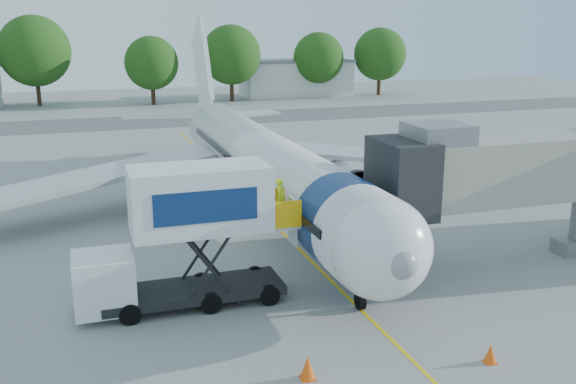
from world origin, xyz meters
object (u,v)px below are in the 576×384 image
object	(u,v)px
ground_tug	(412,369)
aircraft	(262,163)
catering_hiloader	(184,238)
jet_bridge	(505,171)

from	to	relation	value
ground_tug	aircraft	bearing A→B (deg)	65.38
aircraft	catering_hiloader	world-z (taller)	aircraft
jet_bridge	catering_hiloader	xyz separation A→B (m)	(-14.26, -0.00, -1.58)
aircraft	ground_tug	xyz separation A→B (m)	(-0.94, -19.32, -2.21)
jet_bridge	ground_tug	bearing A→B (deg)	-137.45
aircraft	ground_tug	world-z (taller)	aircraft
aircraft	jet_bridge	size ratio (longest dim) A/B	2.71
ground_tug	catering_hiloader	bearing A→B (deg)	101.20
catering_hiloader	ground_tug	xyz separation A→B (m)	(5.33, -8.20, -2.02)
aircraft	ground_tug	bearing A→B (deg)	-92.79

